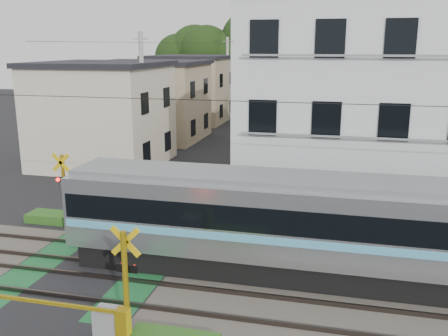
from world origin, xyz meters
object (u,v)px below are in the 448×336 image
(crossing_signal_far, at_px, (76,209))
(crossing_signal_near, at_px, (111,317))
(apartment_block, at_px, (359,105))
(pedestrian, at_px, (254,111))

(crossing_signal_far, bearing_deg, crossing_signal_near, -54.71)
(apartment_block, xyz_separation_m, pedestrian, (-9.47, 25.73, -3.87))
(apartment_block, bearing_deg, pedestrian, 110.22)
(crossing_signal_far, xyz_separation_m, apartment_block, (11.09, 5.84, 3.94))
(crossing_signal_far, bearing_deg, apartment_block, 27.78)
(crossing_signal_near, relative_size, apartment_block, 0.46)
(crossing_signal_near, distance_m, crossing_signal_far, 8.95)
(crossing_signal_near, bearing_deg, pedestrian, 95.23)
(crossing_signal_near, xyz_separation_m, crossing_signal_far, (-5.17, 7.31, 0.00))
(pedestrian, bearing_deg, crossing_signal_near, 75.22)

